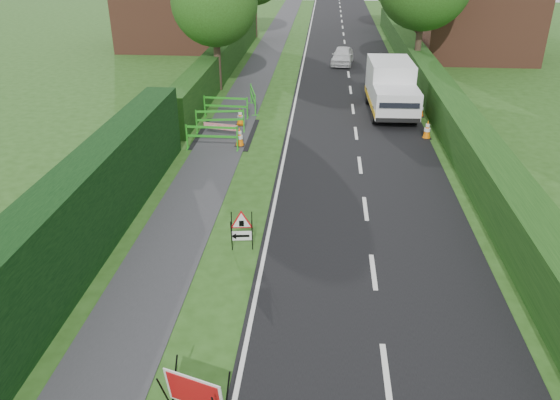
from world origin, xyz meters
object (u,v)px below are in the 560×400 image
object	(u,v)px
triangle_sign	(240,228)
works_van	(391,87)
red_rect_sign	(194,393)
hatchback_car	(343,56)

from	to	relation	value
triangle_sign	works_van	xyz separation A→B (m)	(5.19, 12.93, 0.50)
red_rect_sign	hatchback_car	world-z (taller)	hatchback_car
triangle_sign	works_van	size ratio (longest dim) A/B	0.20
red_rect_sign	hatchback_car	xyz separation A→B (m)	(3.15, 28.64, -0.00)
triangle_sign	hatchback_car	distance (m)	23.23
red_rect_sign	works_van	world-z (taller)	works_van
red_rect_sign	works_van	distance (m)	19.27
works_van	hatchback_car	xyz separation A→B (m)	(-2.02, 10.08, -0.67)
hatchback_car	red_rect_sign	bearing A→B (deg)	-90.23
triangle_sign	hatchback_car	world-z (taller)	hatchback_car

